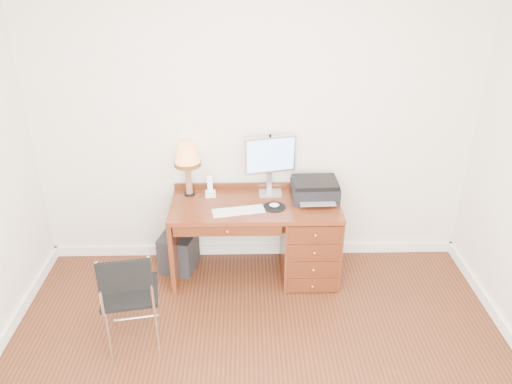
{
  "coord_description": "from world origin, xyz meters",
  "views": [
    {
      "loc": [
        -0.08,
        -2.49,
        2.84
      ],
      "look_at": [
        0.0,
        1.2,
        0.97
      ],
      "focal_mm": 35.0,
      "sensor_mm": 36.0,
      "label": 1
    }
  ],
  "objects_px": {
    "monitor": "(271,158)",
    "chair": "(127,290)",
    "leg_lamp": "(187,158)",
    "desk": "(290,235)",
    "printer": "(315,190)",
    "phone": "(210,190)",
    "equipment_box": "(179,252)"
  },
  "relations": [
    {
      "from": "monitor",
      "to": "chair",
      "type": "bearing_deg",
      "value": -147.35
    },
    {
      "from": "monitor",
      "to": "leg_lamp",
      "type": "distance_m",
      "value": 0.74
    },
    {
      "from": "desk",
      "to": "printer",
      "type": "height_order",
      "value": "printer"
    },
    {
      "from": "monitor",
      "to": "desk",
      "type": "bearing_deg",
      "value": -64.59
    },
    {
      "from": "phone",
      "to": "chair",
      "type": "relative_size",
      "value": 0.23
    },
    {
      "from": "chair",
      "to": "equipment_box",
      "type": "height_order",
      "value": "chair"
    },
    {
      "from": "monitor",
      "to": "printer",
      "type": "bearing_deg",
      "value": -33.16
    },
    {
      "from": "printer",
      "to": "phone",
      "type": "bearing_deg",
      "value": 173.74
    },
    {
      "from": "desk",
      "to": "phone",
      "type": "bearing_deg",
      "value": 167.88
    },
    {
      "from": "desk",
      "to": "phone",
      "type": "distance_m",
      "value": 0.84
    },
    {
      "from": "monitor",
      "to": "equipment_box",
      "type": "xyz_separation_m",
      "value": [
        -0.87,
        -0.13,
        -0.91
      ]
    },
    {
      "from": "printer",
      "to": "phone",
      "type": "distance_m",
      "value": 0.94
    },
    {
      "from": "phone",
      "to": "printer",
      "type": "bearing_deg",
      "value": -10.16
    },
    {
      "from": "monitor",
      "to": "equipment_box",
      "type": "relative_size",
      "value": 1.49
    },
    {
      "from": "chair",
      "to": "equipment_box",
      "type": "distance_m",
      "value": 1.11
    },
    {
      "from": "phone",
      "to": "equipment_box",
      "type": "bearing_deg",
      "value": -175.08
    },
    {
      "from": "equipment_box",
      "to": "phone",
      "type": "bearing_deg",
      "value": 24.72
    },
    {
      "from": "printer",
      "to": "leg_lamp",
      "type": "xyz_separation_m",
      "value": [
        -1.13,
        0.1,
        0.27
      ]
    },
    {
      "from": "printer",
      "to": "chair",
      "type": "bearing_deg",
      "value": -147.73
    },
    {
      "from": "printer",
      "to": "leg_lamp",
      "type": "height_order",
      "value": "leg_lamp"
    },
    {
      "from": "desk",
      "to": "equipment_box",
      "type": "bearing_deg",
      "value": 174.78
    },
    {
      "from": "chair",
      "to": "equipment_box",
      "type": "bearing_deg",
      "value": 67.4
    },
    {
      "from": "leg_lamp",
      "to": "chair",
      "type": "relative_size",
      "value": 0.56
    },
    {
      "from": "desk",
      "to": "phone",
      "type": "height_order",
      "value": "phone"
    },
    {
      "from": "leg_lamp",
      "to": "phone",
      "type": "distance_m",
      "value": 0.36
    },
    {
      "from": "phone",
      "to": "chair",
      "type": "bearing_deg",
      "value": -122.85
    },
    {
      "from": "monitor",
      "to": "chair",
      "type": "height_order",
      "value": "monitor"
    },
    {
      "from": "leg_lamp",
      "to": "chair",
      "type": "distance_m",
      "value": 1.31
    },
    {
      "from": "phone",
      "to": "desk",
      "type": "bearing_deg",
      "value": -17.77
    },
    {
      "from": "monitor",
      "to": "equipment_box",
      "type": "height_order",
      "value": "monitor"
    },
    {
      "from": "desk",
      "to": "chair",
      "type": "distance_m",
      "value": 1.59
    },
    {
      "from": "equipment_box",
      "to": "printer",
      "type": "bearing_deg",
      "value": 13.53
    }
  ]
}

